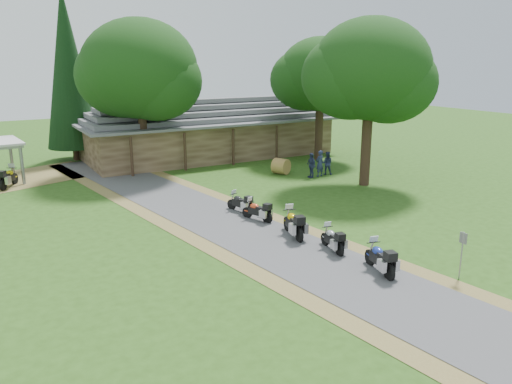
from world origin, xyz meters
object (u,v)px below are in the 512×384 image
motorcycle_row_d (257,210)px  motorcycle_carport_a (8,177)px  motorcycle_row_a (380,257)px  motorcycle_row_c (293,222)px  lodge (209,127)px  hay_bale (281,166)px  motorcycle_row_e (240,202)px  motorcycle_row_b (332,238)px

motorcycle_row_d → motorcycle_carport_a: size_ratio=0.82×
motorcycle_row_a → motorcycle_row_d: (-0.90, 7.93, -0.06)m
motorcycle_row_a → motorcycle_row_c: (-0.61, 5.06, 0.05)m
lodge → hay_bale: lodge is taller
motorcycle_row_a → motorcycle_carport_a: bearing=41.5°
motorcycle_row_e → motorcycle_row_b: bearing=170.2°
lodge → motorcycle_row_c: bearing=-104.0°
motorcycle_row_b → motorcycle_carport_a: bearing=40.5°
motorcycle_row_a → motorcycle_row_d: bearing=20.5°
lodge → motorcycle_row_c: 21.04m
motorcycle_row_d → motorcycle_row_c: bearing=165.0°
motorcycle_row_b → motorcycle_row_e: size_ratio=1.01×
motorcycle_row_a → motorcycle_carport_a: motorcycle_carport_a is taller
motorcycle_row_a → motorcycle_row_b: 2.72m
motorcycle_row_e → motorcycle_carport_a: (-10.41, 12.20, 0.14)m
motorcycle_row_a → hay_bale: 17.44m
hay_bale → motorcycle_row_b: bearing=-114.2°
lodge → motorcycle_row_b: (-4.61, -22.69, -1.88)m
hay_bale → lodge: bearing=99.5°
motorcycle_row_a → motorcycle_row_b: bearing=17.5°
lodge → motorcycle_row_a: 25.86m
motorcycle_row_c → motorcycle_row_d: bearing=19.4°
motorcycle_row_c → motorcycle_row_b: bearing=-155.3°
motorcycle_row_a → motorcycle_row_b: size_ratio=1.12×
lodge → motorcycle_row_d: lodge is taller
lodge → hay_bale: (1.52, -9.03, -1.89)m
lodge → motorcycle_carport_a: (-15.82, -3.53, -1.74)m
motorcycle_row_b → hay_bale: size_ratio=1.49×
motorcycle_row_b → motorcycle_row_e: (-0.80, 6.97, -0.01)m
motorcycle_row_c → motorcycle_row_e: size_ratio=1.23×
motorcycle_carport_a → hay_bale: bearing=-78.6°
hay_bale → motorcycle_row_a: bearing=-110.0°
motorcycle_carport_a → motorcycle_row_c: bearing=-118.5°
motorcycle_row_a → motorcycle_row_e: 9.73m
lodge → hay_bale: size_ratio=19.02×
lodge → motorcycle_row_a: bearing=-99.9°
motorcycle_row_e → hay_bale: bearing=-62.3°
motorcycle_row_a → hay_bale: size_ratio=1.67×
lodge → motorcycle_row_c: lodge is taller
motorcycle_row_b → motorcycle_row_e: bearing=16.7°
motorcycle_row_d → motorcycle_carport_a: (-10.48, 13.95, 0.13)m
motorcycle_row_a → motorcycle_carport_a: 24.66m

